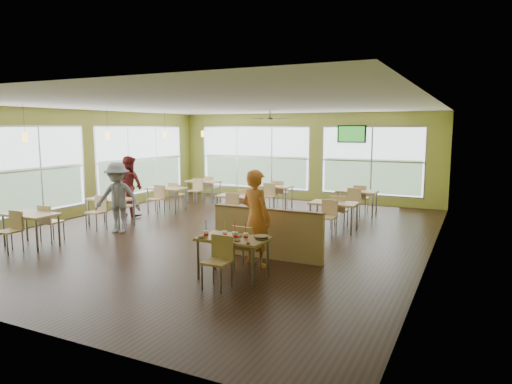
# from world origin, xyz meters

# --- Properties ---
(room) EXTENTS (12.00, 12.04, 3.20)m
(room) POSITION_xyz_m (0.00, 0.00, 1.60)
(room) COLOR black
(room) RESTS_ON ground
(window_bays) EXTENTS (9.24, 10.24, 2.38)m
(window_bays) POSITION_xyz_m (-2.65, 3.08, 1.48)
(window_bays) COLOR white
(window_bays) RESTS_ON room
(main_table) EXTENTS (1.22, 1.52, 0.87)m
(main_table) POSITION_xyz_m (2.00, -3.00, 0.63)
(main_table) COLOR tan
(main_table) RESTS_ON floor
(half_wall_divider) EXTENTS (2.40, 0.14, 1.04)m
(half_wall_divider) POSITION_xyz_m (2.00, -1.55, 0.52)
(half_wall_divider) COLOR tan
(half_wall_divider) RESTS_ON floor
(dining_tables) EXTENTS (6.92, 8.72, 0.87)m
(dining_tables) POSITION_xyz_m (-1.05, 1.71, 0.63)
(dining_tables) COLOR tan
(dining_tables) RESTS_ON floor
(pendant_lights) EXTENTS (0.11, 7.31, 0.86)m
(pendant_lights) POSITION_xyz_m (-3.20, 0.68, 2.45)
(pendant_lights) COLOR #2D2119
(pendant_lights) RESTS_ON ceiling
(ceiling_fan) EXTENTS (1.25, 1.25, 0.29)m
(ceiling_fan) POSITION_xyz_m (-0.00, 3.00, 2.95)
(ceiling_fan) COLOR #2D2119
(ceiling_fan) RESTS_ON ceiling
(tv_backwall) EXTENTS (1.00, 0.07, 0.60)m
(tv_backwall) POSITION_xyz_m (1.80, 5.90, 2.45)
(tv_backwall) COLOR black
(tv_backwall) RESTS_ON wall_back
(man_plaid) EXTENTS (0.79, 0.65, 1.88)m
(man_plaid) POSITION_xyz_m (2.02, -2.12, 0.94)
(man_plaid) COLOR #E75219
(man_plaid) RESTS_ON floor
(patron_maroon) EXTENTS (0.98, 0.81, 1.83)m
(patron_maroon) POSITION_xyz_m (-3.63, 0.75, 0.91)
(patron_maroon) COLOR maroon
(patron_maroon) RESTS_ON floor
(patron_grey) EXTENTS (1.33, 1.06, 1.80)m
(patron_grey) POSITION_xyz_m (-2.39, -1.09, 0.90)
(patron_grey) COLOR slate
(patron_grey) RESTS_ON floor
(cup_blue) EXTENTS (0.10, 0.10, 0.34)m
(cup_blue) POSITION_xyz_m (1.60, -3.24, 0.82)
(cup_blue) COLOR white
(cup_blue) RESTS_ON main_table
(cup_yellow) EXTENTS (0.09, 0.09, 0.34)m
(cup_yellow) POSITION_xyz_m (1.90, -3.11, 0.82)
(cup_yellow) COLOR white
(cup_yellow) RESTS_ON main_table
(cup_red_near) EXTENTS (0.10, 0.10, 0.38)m
(cup_red_near) POSITION_xyz_m (2.12, -3.15, 0.83)
(cup_red_near) COLOR white
(cup_red_near) RESTS_ON main_table
(cup_red_far) EXTENTS (0.09, 0.09, 0.34)m
(cup_red_far) POSITION_xyz_m (2.30, -3.09, 0.82)
(cup_red_far) COLOR white
(cup_red_far) RESTS_ON main_table
(food_basket) EXTENTS (0.27, 0.27, 0.06)m
(food_basket) POSITION_xyz_m (2.50, -2.89, 0.78)
(food_basket) COLOR black
(food_basket) RESTS_ON main_table
(ketchup_cup) EXTENTS (0.06, 0.06, 0.03)m
(ketchup_cup) POSITION_xyz_m (2.46, -3.30, 0.76)
(ketchup_cup) COLOR #A51C09
(ketchup_cup) RESTS_ON main_table
(wrapper_left) EXTENTS (0.19, 0.18, 0.04)m
(wrapper_left) POSITION_xyz_m (1.53, -3.26, 0.77)
(wrapper_left) COLOR #9E804C
(wrapper_left) RESTS_ON main_table
(wrapper_mid) EXTENTS (0.23, 0.22, 0.05)m
(wrapper_mid) POSITION_xyz_m (2.04, -2.92, 0.77)
(wrapper_mid) COLOR #9E804C
(wrapper_mid) RESTS_ON main_table
(wrapper_right) EXTENTS (0.15, 0.13, 0.04)m
(wrapper_right) POSITION_xyz_m (2.19, -3.21, 0.77)
(wrapper_right) COLOR #9E804C
(wrapper_right) RESTS_ON main_table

